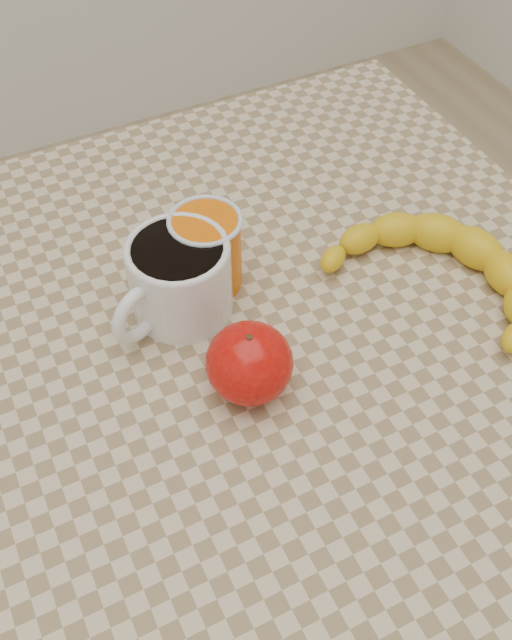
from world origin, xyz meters
name	(u,v)px	position (x,y,z in m)	size (l,w,h in m)	color
ground	(256,592)	(0.00, 0.00, 0.00)	(3.00, 3.00, 0.00)	tan
table	(256,381)	(0.00, 0.00, 0.66)	(0.80, 0.80, 0.75)	#C6B28C
coffee_mug	(178,277)	(-0.06, 0.06, 0.80)	(0.16, 0.14, 0.09)	white
orange_juice_glass	(207,250)	(-0.01, 0.09, 0.80)	(0.08, 0.08, 0.09)	#E06207
apple	(249,363)	(-0.04, -0.06, 0.79)	(0.09, 0.09, 0.08)	#A60506
banana	(442,272)	(0.21, -0.03, 0.77)	(0.28, 0.32, 0.04)	gold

